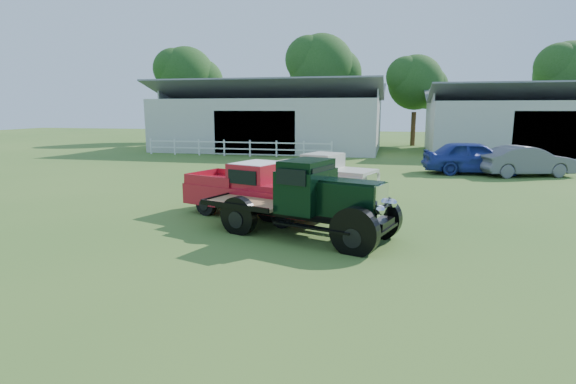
% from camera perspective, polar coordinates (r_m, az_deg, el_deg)
% --- Properties ---
extents(ground, '(120.00, 120.00, 0.00)m').
position_cam_1_polar(ground, '(12.26, -2.19, -5.79)').
color(ground, '#3B6724').
extents(shed_left, '(18.80, 10.20, 5.60)m').
position_cam_1_polar(shed_left, '(38.70, -2.15, 9.57)').
color(shed_left, '#A0A194').
rests_on(shed_left, ground).
extents(shed_right, '(16.80, 9.20, 5.20)m').
position_cam_1_polar(shed_right, '(39.88, 29.18, 8.00)').
color(shed_right, '#A0A194').
rests_on(shed_right, ground).
extents(fence_rail, '(14.20, 0.16, 1.20)m').
position_cam_1_polar(fence_rail, '(33.38, -6.49, 5.57)').
color(fence_rail, white).
rests_on(fence_rail, ground).
extents(tree_a, '(6.30, 6.30, 10.50)m').
position_cam_1_polar(tree_a, '(49.15, -12.72, 12.38)').
color(tree_a, '#153C0E').
rests_on(tree_a, ground).
extents(tree_b, '(6.90, 6.90, 11.50)m').
position_cam_1_polar(tree_b, '(45.96, 4.23, 13.37)').
color(tree_b, '#153C0E').
rests_on(tree_b, ground).
extents(tree_c, '(5.40, 5.40, 9.00)m').
position_cam_1_polar(tree_c, '(44.40, 15.79, 11.50)').
color(tree_c, '#153C0E').
rests_on(tree_c, ground).
extents(tree_d, '(6.00, 6.00, 10.00)m').
position_cam_1_polar(tree_d, '(47.76, 31.82, 10.85)').
color(tree_d, '#153C0E').
rests_on(tree_d, ground).
extents(vintage_flatbed, '(5.68, 3.64, 2.10)m').
position_cam_1_polar(vintage_flatbed, '(12.27, 1.91, -0.73)').
color(vintage_flatbed, black).
rests_on(vintage_flatbed, ground).
extents(red_pickup, '(5.23, 3.36, 1.78)m').
position_cam_1_polar(red_pickup, '(14.52, -4.15, 0.37)').
color(red_pickup, '#AF1727').
rests_on(red_pickup, ground).
extents(white_pickup, '(4.85, 3.20, 1.66)m').
position_cam_1_polar(white_pickup, '(18.11, 4.19, 2.20)').
color(white_pickup, beige).
rests_on(white_pickup, ground).
extents(misc_car_blue, '(5.41, 2.73, 1.77)m').
position_cam_1_polar(misc_car_blue, '(26.07, 22.47, 4.09)').
color(misc_car_blue, navy).
rests_on(misc_car_blue, ground).
extents(misc_car_grey, '(5.01, 3.09, 1.56)m').
position_cam_1_polar(misc_car_grey, '(26.32, 27.93, 3.49)').
color(misc_car_grey, '#5D5D64').
rests_on(misc_car_grey, ground).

